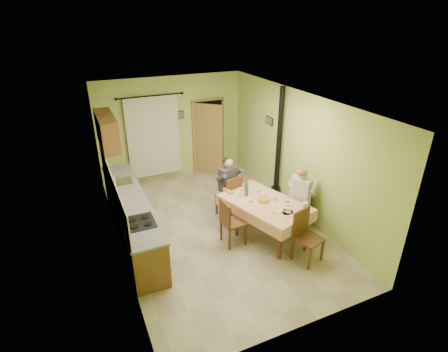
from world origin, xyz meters
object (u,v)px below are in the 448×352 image
chair_far (229,204)px  man_far (229,181)px  chair_right (299,215)px  man_right (301,191)px  chair_left (233,230)px  chair_near (307,247)px  stove_flue (278,161)px  dining_table (264,218)px

chair_far → man_far: man_far is taller
chair_right → man_right: (-0.01, -0.01, 0.59)m
chair_left → man_far: man_far is taller
chair_left → man_right: (1.56, -0.06, 0.59)m
chair_far → chair_near: chair_far is taller
chair_near → stove_flue: size_ratio=0.36×
chair_left → man_far: 1.24m
man_far → stove_flue: bearing=-4.7°
dining_table → chair_left: chair_left is taller
chair_near → stove_flue: 2.55m
chair_far → stove_flue: bearing=-4.1°
man_far → chair_right: bearing=-56.5°
dining_table → chair_far: chair_far is taller
man_far → dining_table: bearing=-84.2°
chair_far → chair_near: size_ratio=1.00×
man_right → stove_flue: stove_flue is taller
chair_left → dining_table: bearing=89.8°
chair_right → man_far: size_ratio=0.69×
dining_table → chair_left: size_ratio=2.10×
dining_table → man_right: 0.96m
chair_near → man_far: size_ratio=0.73×
man_far → chair_far: bearing=-90.0°
chair_far → stove_flue: (1.41, 0.26, 0.73)m
chair_near → man_right: bearing=-134.3°
dining_table → man_right: man_right is taller
chair_far → chair_left: size_ratio=1.03×
chair_near → man_right: man_right is taller
chair_far → stove_flue: stove_flue is taller
stove_flue → man_right: bearing=-100.2°
chair_near → man_far: (-0.66, 2.08, 0.59)m
dining_table → man_far: size_ratio=1.49×
stove_flue → chair_near: bearing=-108.1°
chair_left → chair_far: bearing=155.7°
stove_flue → chair_far: bearing=-169.7°
chair_near → chair_right: chair_near is taller
chair_right → chair_left: 1.58m
chair_near → stove_flue: stove_flue is taller
chair_left → stove_flue: (1.80, 1.26, 0.73)m
chair_right → chair_left: bearing=58.5°
chair_left → man_right: size_ratio=0.71×
chair_near → chair_right: size_ratio=1.07×
chair_right → chair_far: bearing=18.6°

